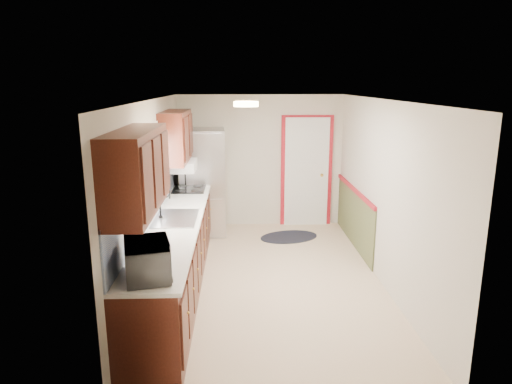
{
  "coord_description": "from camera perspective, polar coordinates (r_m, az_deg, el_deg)",
  "views": [
    {
      "loc": [
        -0.39,
        -5.73,
        2.62
      ],
      "look_at": [
        -0.16,
        0.32,
        1.15
      ],
      "focal_mm": 32.0,
      "sensor_mm": 36.0,
      "label": 1
    }
  ],
  "objects": [
    {
      "name": "microwave",
      "position": [
        4.14,
        -13.4,
        -7.79
      ],
      "size": [
        0.44,
        0.63,
        0.38
      ],
      "primitive_type": "imported",
      "rotation": [
        0.0,
        0.0,
        1.82
      ],
      "color": "white",
      "rests_on": "kitchen_run"
    },
    {
      "name": "refrigerator",
      "position": [
        7.99,
        -6.65,
        1.25
      ],
      "size": [
        0.8,
        0.79,
        1.84
      ],
      "rotation": [
        0.0,
        0.0,
        0.05
      ],
      "color": "#B7B7BC",
      "rests_on": "ground"
    },
    {
      "name": "back_wall_trim",
      "position": [
        8.25,
        7.53,
        1.39
      ],
      "size": [
        1.12,
        2.3,
        2.08
      ],
      "color": "maroon",
      "rests_on": "ground"
    },
    {
      "name": "ceiling_fixture",
      "position": [
        5.54,
        -1.26,
        10.94
      ],
      "size": [
        0.3,
        0.3,
        0.06
      ],
      "primitive_type": "cylinder",
      "color": "#FFD88C",
      "rests_on": "room_shell"
    },
    {
      "name": "kitchen_run",
      "position": [
        5.8,
        -10.48,
        -4.8
      ],
      "size": [
        0.63,
        4.0,
        2.2
      ],
      "color": "#3D160D",
      "rests_on": "ground"
    },
    {
      "name": "cooktop",
      "position": [
        7.37,
        -8.35,
        0.39
      ],
      "size": [
        0.51,
        0.61,
        0.02
      ],
      "primitive_type": "cube",
      "color": "black",
      "rests_on": "kitchen_run"
    },
    {
      "name": "rug",
      "position": [
        7.95,
        4.14,
        -5.61
      ],
      "size": [
        1.15,
        0.91,
        0.01
      ],
      "primitive_type": "ellipsoid",
      "rotation": [
        0.0,
        0.0,
        0.28
      ],
      "color": "black",
      "rests_on": "ground"
    },
    {
      "name": "room_shell",
      "position": [
        5.92,
        1.67,
        -0.25
      ],
      "size": [
        3.2,
        5.2,
        2.52
      ],
      "color": "beige",
      "rests_on": "ground"
    }
  ]
}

